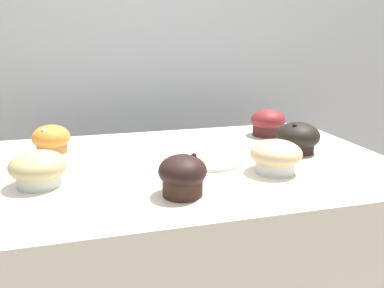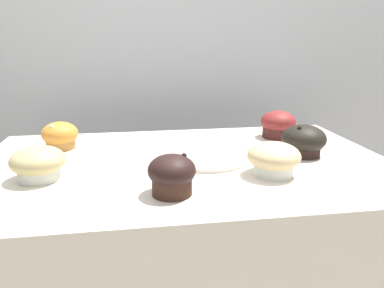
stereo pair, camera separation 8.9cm
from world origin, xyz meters
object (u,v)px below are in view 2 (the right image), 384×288
Objects in this scene: muffin_front_center at (60,136)px; muffin_front_right at (274,159)px; muffin_front_left at (172,175)px; serving_plate at (207,157)px; muffin_back_center at (278,124)px; muffin_back_left at (38,163)px; muffin_back_right at (304,141)px.

muffin_front_right is at bearing -30.00° from muffin_front_center.
muffin_front_left is at bearing -162.93° from muffin_front_right.
muffin_front_left is 0.23m from serving_plate.
muffin_front_right is 0.33m from muffin_back_center.
muffin_front_right is at bearing 17.07° from muffin_front_left.
muffin_back_left reaches higher than serving_plate.
muffin_back_center is (0.13, 0.31, 0.00)m from muffin_front_right.
muffin_front_right is 0.55× the size of serving_plate.
muffin_front_right is (0.49, -0.29, 0.00)m from muffin_front_center.
muffin_front_right is (0.23, 0.07, -0.00)m from muffin_front_left.
muffin_back_center is at bearing 35.02° from serving_plate.
muffin_back_right is (0.63, 0.07, 0.00)m from muffin_back_left.
muffin_back_right is 0.18m from muffin_front_right.
muffin_front_center is at bearing 126.75° from muffin_front_left.
muffin_back_right is 0.18m from muffin_back_center.
muffin_back_center is at bearing 22.04° from muffin_back_left.
serving_plate is (0.38, 0.08, -0.03)m from muffin_back_left.
muffin_back_center reaches higher than serving_plate.
muffin_front_center is at bearing -178.17° from muffin_back_center.
muffin_front_center is 0.62m from muffin_back_center.
serving_plate is at bearing 11.78° from muffin_back_left.
muffin_front_center is 0.44m from muffin_front_left.
muffin_back_right is at bearing -1.16° from serving_plate.
muffin_front_left is at bearing -151.22° from muffin_back_right.
muffin_back_left is at bearing -157.96° from muffin_back_center.
muffin_back_right is (0.62, -0.16, 0.00)m from muffin_front_center.
muffin_back_right is at bearing -14.49° from muffin_front_center.
muffin_front_center is at bearing 157.41° from serving_plate.
muffin_back_left is 1.23× the size of muffin_front_left.
serving_plate is at bearing 61.63° from muffin_front_left.
muffin_back_center is (0.00, 0.18, 0.00)m from muffin_back_right.
muffin_back_left is 1.09× the size of muffin_back_center.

